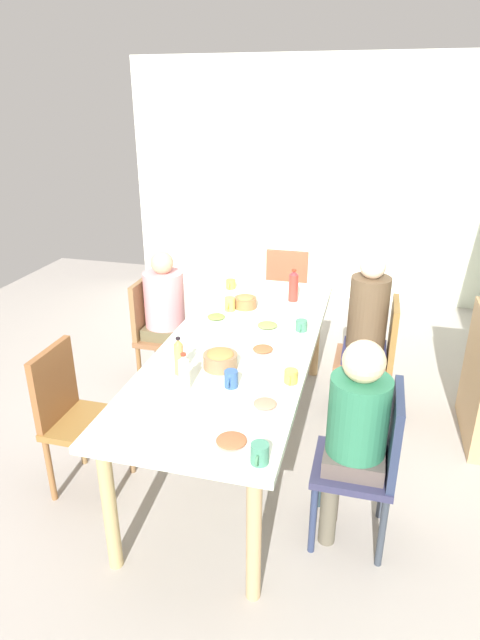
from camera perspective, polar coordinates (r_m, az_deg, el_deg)
The scene contains 27 objects.
ground_plane at distance 3.66m, azimuth 0.00°, elevation -13.44°, with size 7.31×7.31×0.00m, color #A19992.
wall_left at distance 6.06m, azimuth 7.71°, elevation 14.63°, with size 0.12×4.10×2.60m, color silver.
dining_table at distance 3.29m, azimuth 0.00°, elevation -3.59°, with size 2.43×0.91×0.77m.
chair_0 at distance 3.20m, azimuth -17.71°, elevation -9.48°, with size 0.40×0.40×0.90m.
chair_1 at distance 4.14m, azimuth -9.09°, elevation -0.90°, with size 0.40×0.40×0.90m.
person_1 at distance 4.04m, azimuth -8.05°, elevation 1.17°, with size 0.30×0.30×1.14m.
chair_2 at distance 3.83m, azimuth 14.56°, elevation -3.47°, with size 0.40×0.40×0.90m.
person_2 at distance 3.74m, azimuth 13.47°, elevation -0.51°, with size 0.30×0.30×1.23m.
chair_3 at distance 4.79m, azimuth 4.83°, elevation 2.72°, with size 0.40×0.40×0.90m.
chair_4 at distance 2.79m, azimuth 14.01°, elevation -14.41°, with size 0.40×0.40×0.90m.
person_4 at distance 2.68m, azimuth 12.40°, elevation -11.12°, with size 0.30×0.30×1.15m.
plate_0 at distance 3.12m, azimuth 2.51°, elevation -3.38°, with size 0.22×0.22×0.04m.
plate_1 at distance 3.57m, azimuth -2.61°, elevation 0.18°, with size 0.22×0.22×0.04m.
plate_2 at distance 2.35m, azimuth -0.94°, elevation -13.24°, with size 0.25×0.25×0.04m.
plate_3 at distance 3.44m, azimuth 3.01°, elevation -0.76°, with size 0.24×0.24×0.04m.
plate_4 at distance 2.60m, azimuth 2.75°, elevation -9.33°, with size 0.21×0.21×0.04m.
bowl_0 at distance 3.77m, azimuth 0.59°, elevation 2.05°, with size 0.16×0.16×0.10m.
bowl_1 at distance 2.94m, azimuth -2.16°, elevation -4.29°, with size 0.19×0.19×0.10m.
cup_0 at distance 2.75m, azimuth -0.98°, elevation -6.46°, with size 0.11×0.07×0.09m.
cup_1 at distance 3.71m, azimuth -1.13°, elevation 1.74°, with size 0.11×0.07×0.10m.
cup_2 at distance 2.24m, azimuth 2.15°, elevation -14.36°, with size 0.11×0.08×0.09m.
cup_3 at distance 2.81m, azimuth 5.57°, elevation -6.16°, with size 0.11×0.07×0.07m.
cup_4 at distance 3.42m, azimuth 6.71°, elevation -0.62°, with size 0.11×0.08×0.07m.
cup_5 at distance 4.16m, azimuth -1.03°, elevation 3.92°, with size 0.11×0.08×0.07m.
bottle_0 at distance 2.87m, azimuth -6.68°, elevation -4.01°, with size 0.05×0.05×0.22m.
bottle_1 at distance 3.89m, azimuth 5.84°, elevation 3.70°, with size 0.07×0.07×0.24m.
bottle_2 at distance 2.72m, azimuth -6.10°, elevation -5.71°, with size 0.06×0.06×0.21m.
Camera 1 is at (2.84, 0.74, 2.18)m, focal length 29.36 mm.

